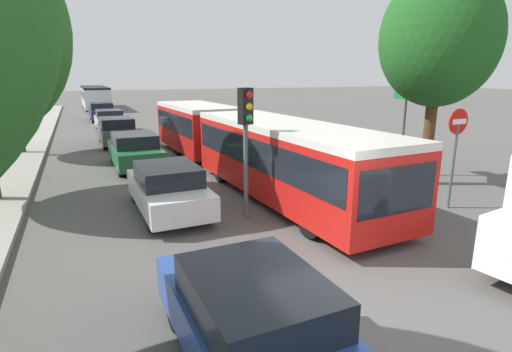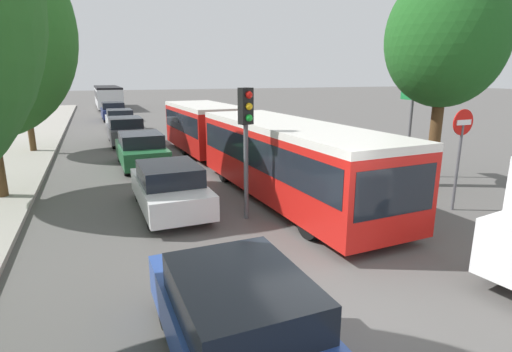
% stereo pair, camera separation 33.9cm
% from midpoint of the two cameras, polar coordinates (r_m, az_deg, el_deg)
% --- Properties ---
extents(ground_plane, '(200.00, 200.00, 0.00)m').
position_cam_midpoint_polar(ground_plane, '(6.96, 12.69, -18.33)').
color(ground_plane, '#565451').
extents(kerb_strip_left, '(3.20, 53.72, 0.14)m').
position_cam_midpoint_polar(kerb_strip_left, '(26.95, -30.97, 4.50)').
color(kerb_strip_left, '#9E998E').
rests_on(kerb_strip_left, ground).
extents(articulated_bus, '(3.11, 15.83, 2.34)m').
position_cam_midpoint_polar(articulated_bus, '(14.94, -2.97, 5.18)').
color(articulated_bus, red).
rests_on(articulated_bus, ground).
extents(city_bus_rear, '(2.67, 11.28, 2.42)m').
position_cam_midpoint_polar(city_bus_rear, '(48.43, -22.22, 10.53)').
color(city_bus_rear, silver).
rests_on(city_bus_rear, ground).
extents(queued_car_blue, '(1.71, 3.91, 1.35)m').
position_cam_midpoint_polar(queued_car_blue, '(5.36, -2.27, -20.11)').
color(queued_car_blue, '#284799').
rests_on(queued_car_blue, ground).
extents(queued_car_white, '(1.72, 3.92, 1.35)m').
position_cam_midpoint_polar(queued_car_white, '(11.23, -13.30, -1.73)').
color(queued_car_white, white).
rests_on(queued_car_white, ground).
extents(queued_car_green, '(1.80, 4.12, 1.42)m').
position_cam_midpoint_polar(queued_car_green, '(17.00, -17.46, 3.50)').
color(queued_car_green, '#236638').
rests_on(queued_car_green, ground).
extents(queued_car_graphite, '(1.85, 4.24, 1.46)m').
position_cam_midpoint_polar(queued_car_graphite, '(23.04, -19.64, 6.07)').
color(queued_car_graphite, '#47474C').
rests_on(queued_car_graphite, ground).
extents(queued_car_silver, '(1.79, 4.10, 1.41)m').
position_cam_midpoint_polar(queued_car_silver, '(29.04, -20.51, 7.49)').
color(queued_car_silver, '#B7BABF').
rests_on(queued_car_silver, ground).
extents(queued_car_navy, '(1.89, 4.32, 1.49)m').
position_cam_midpoint_polar(queued_car_navy, '(35.52, -21.44, 8.55)').
color(queued_car_navy, navy).
rests_on(queued_car_navy, ground).
extents(traffic_light, '(0.37, 0.39, 3.40)m').
position_cam_midpoint_polar(traffic_light, '(10.07, -2.41, 7.37)').
color(traffic_light, '#56595E').
rests_on(traffic_light, ground).
extents(no_entry_sign, '(0.70, 0.08, 2.82)m').
position_cam_midpoint_polar(no_entry_sign, '(12.26, 25.94, 4.25)').
color(no_entry_sign, '#56595E').
rests_on(no_entry_sign, ground).
extents(direction_sign_post, '(0.24, 1.40, 3.60)m').
position_cam_midpoint_polar(direction_sign_post, '(15.67, 19.98, 9.22)').
color(direction_sign_post, '#56595E').
rests_on(direction_sign_post, ground).
extents(tree_left_far, '(4.89, 4.89, 7.20)m').
position_cam_midpoint_polar(tree_left_far, '(21.90, -32.09, 14.88)').
color(tree_left_far, '#51381E').
rests_on(tree_left_far, ground).
extents(tree_right_near, '(3.75, 3.75, 6.99)m').
position_cam_midpoint_polar(tree_right_near, '(14.65, 23.85, 17.02)').
color(tree_right_near, '#51381E').
rests_on(tree_right_near, ground).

